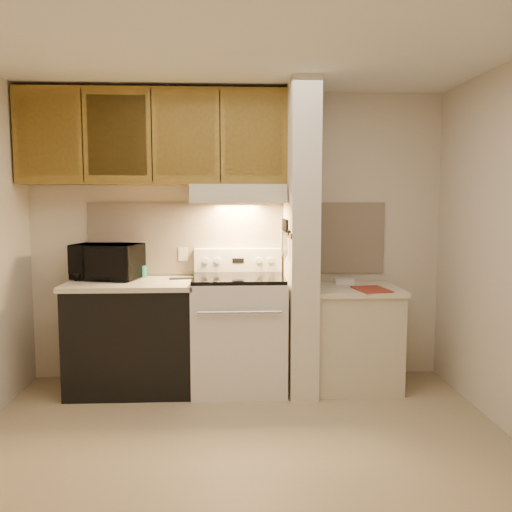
{
  "coord_description": "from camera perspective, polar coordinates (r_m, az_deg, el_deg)",
  "views": [
    {
      "loc": [
        -0.07,
        -3.26,
        1.58
      ],
      "look_at": [
        0.12,
        0.75,
        1.16
      ],
      "focal_mm": 38.0,
      "sensor_mm": 36.0,
      "label": 1
    }
  ],
  "objects": [
    {
      "name": "floor",
      "position": [
        3.63,
        -1.48,
        -19.84
      ],
      "size": [
        3.6,
        3.6,
        0.0
      ],
      "primitive_type": "plane",
      "color": "tan",
      "rests_on": "ground"
    },
    {
      "name": "ceiling",
      "position": [
        3.39,
        -1.6,
        21.74
      ],
      "size": [
        3.6,
        3.6,
        0.0
      ],
      "primitive_type": "plane",
      "rotation": [
        3.14,
        0.0,
        0.0
      ],
      "color": "white",
      "rests_on": "wall_back"
    },
    {
      "name": "wall_back",
      "position": [
        4.77,
        -1.92,
        2.04
      ],
      "size": [
        3.6,
        2.5,
        0.02
      ],
      "primitive_type": "cube",
      "rotation": [
        1.57,
        0.0,
        0.0
      ],
      "color": "beige",
      "rests_on": "floor"
    },
    {
      "name": "backsplash",
      "position": [
        4.76,
        -1.92,
        1.85
      ],
      "size": [
        2.6,
        0.02,
        0.63
      ],
      "primitive_type": "cube",
      "color": "#FFE8CC",
      "rests_on": "wall_back"
    },
    {
      "name": "range_body",
      "position": [
        4.56,
        -1.82,
        -8.22
      ],
      "size": [
        0.76,
        0.65,
        0.92
      ],
      "primitive_type": "cube",
      "color": "silver",
      "rests_on": "floor"
    },
    {
      "name": "oven_window",
      "position": [
        4.24,
        -1.75,
        -8.75
      ],
      "size": [
        0.5,
        0.01,
        0.3
      ],
      "primitive_type": "cube",
      "color": "black",
      "rests_on": "range_body"
    },
    {
      "name": "oven_handle",
      "position": [
        4.15,
        -1.75,
        -5.95
      ],
      "size": [
        0.65,
        0.02,
        0.02
      ],
      "primitive_type": "cylinder",
      "rotation": [
        0.0,
        1.57,
        0.0
      ],
      "color": "silver",
      "rests_on": "range_body"
    },
    {
      "name": "cooktop",
      "position": [
        4.46,
        -1.84,
        -2.3
      ],
      "size": [
        0.74,
        0.64,
        0.03
      ],
      "primitive_type": "cube",
      "color": "black",
      "rests_on": "range_body"
    },
    {
      "name": "range_backguard",
      "position": [
        4.73,
        -1.91,
        -0.42
      ],
      "size": [
        0.76,
        0.08,
        0.2
      ],
      "primitive_type": "cube",
      "color": "silver",
      "rests_on": "range_body"
    },
    {
      "name": "range_display",
      "position": [
        4.69,
        -1.9,
        -0.48
      ],
      "size": [
        0.1,
        0.01,
        0.04
      ],
      "primitive_type": "cube",
      "color": "black",
      "rests_on": "range_backguard"
    },
    {
      "name": "range_knob_left_outer",
      "position": [
        4.69,
        -5.32,
        -0.5
      ],
      "size": [
        0.05,
        0.02,
        0.05
      ],
      "primitive_type": "cylinder",
      "rotation": [
        1.57,
        0.0,
        0.0
      ],
      "color": "silver",
      "rests_on": "range_backguard"
    },
    {
      "name": "range_knob_left_inner",
      "position": [
        4.69,
        -4.1,
        -0.5
      ],
      "size": [
        0.05,
        0.02,
        0.05
      ],
      "primitive_type": "cylinder",
      "rotation": [
        1.57,
        0.0,
        0.0
      ],
      "color": "silver",
      "rests_on": "range_backguard"
    },
    {
      "name": "range_knob_right_inner",
      "position": [
        4.69,
        0.3,
        -0.47
      ],
      "size": [
        0.05,
        0.02,
        0.05
      ],
      "primitive_type": "cylinder",
      "rotation": [
        1.57,
        0.0,
        0.0
      ],
      "color": "silver",
      "rests_on": "range_backguard"
    },
    {
      "name": "range_knob_right_outer",
      "position": [
        4.7,
        1.52,
        -0.47
      ],
      "size": [
        0.05,
        0.02,
        0.05
      ],
      "primitive_type": "cylinder",
      "rotation": [
        1.57,
        0.0,
        0.0
      ],
      "color": "silver",
      "rests_on": "range_backguard"
    },
    {
      "name": "dishwasher_front",
      "position": [
        4.64,
        -12.87,
        -8.42
      ],
      "size": [
        1.0,
        0.63,
        0.87
      ],
      "primitive_type": "cube",
      "color": "black",
      "rests_on": "floor"
    },
    {
      "name": "left_countertop",
      "position": [
        4.55,
        -13.0,
        -2.86
      ],
      "size": [
        1.04,
        0.67,
        0.04
      ],
      "primitive_type": "cube",
      "color": "beige",
      "rests_on": "dishwasher_front"
    },
    {
      "name": "spoon_rest",
      "position": [
        4.6,
        -7.87,
        -2.35
      ],
      "size": [
        0.21,
        0.09,
        0.01
      ],
      "primitive_type": "cube",
      "rotation": [
        0.0,
        0.0,
        0.16
      ],
      "color": "black",
      "rests_on": "left_countertop"
    },
    {
      "name": "teal_jar",
      "position": [
        4.75,
        -11.96,
        -1.59
      ],
      "size": [
        0.11,
        0.11,
        0.1
      ],
      "primitive_type": "cylinder",
      "rotation": [
        0.0,
        0.0,
        -0.14
      ],
      "color": "#236A65",
      "rests_on": "left_countertop"
    },
    {
      "name": "outlet",
      "position": [
        4.78,
        -7.68,
        0.19
      ],
      "size": [
        0.08,
        0.01,
        0.12
      ],
      "primitive_type": "cube",
      "color": "beige",
      "rests_on": "backsplash"
    },
    {
      "name": "microwave",
      "position": [
        4.71,
        -15.38,
        -0.57
      ],
      "size": [
        0.61,
        0.48,
        0.3
      ],
      "primitive_type": "imported",
      "rotation": [
        0.0,
        0.0,
        -0.24
      ],
      "color": "black",
      "rests_on": "left_countertop"
    },
    {
      "name": "partition_pillar",
      "position": [
        4.46,
        4.71,
        1.75
      ],
      "size": [
        0.22,
        0.7,
        2.5
      ],
      "primitive_type": "cube",
      "color": "beige",
      "rests_on": "floor"
    },
    {
      "name": "pillar_trim",
      "position": [
        4.45,
        3.23,
        2.39
      ],
      "size": [
        0.01,
        0.7,
        0.04
      ],
      "primitive_type": "cube",
      "color": "olive",
      "rests_on": "partition_pillar"
    },
    {
      "name": "knife_strip",
      "position": [
        4.39,
        3.22,
        2.6
      ],
      "size": [
        0.02,
        0.42,
        0.04
      ],
      "primitive_type": "cube",
      "color": "black",
      "rests_on": "partition_pillar"
    },
    {
      "name": "knife_blade_a",
      "position": [
        4.25,
        3.26,
        1.14
      ],
      "size": [
        0.01,
        0.03,
        0.16
      ],
      "primitive_type": "cube",
      "color": "silver",
      "rests_on": "knife_strip"
    },
    {
      "name": "knife_handle_a",
      "position": [
        4.23,
        3.29,
        3.15
      ],
      "size": [
        0.02,
        0.02,
        0.1
      ],
      "primitive_type": "cylinder",
      "color": "black",
      "rests_on": "knife_strip"
    },
    {
      "name": "knife_blade_b",
      "position": [
        4.31,
        3.18,
        1.07
      ],
      "size": [
        0.01,
        0.04,
        0.18
      ],
      "primitive_type": "cube",
      "color": "silver",
      "rests_on": "knife_strip"
    },
    {
      "name": "knife_handle_b",
      "position": [
        4.32,
        3.16,
        3.21
      ],
      "size": [
        0.02,
        0.02,
        0.1
      ],
      "primitive_type": "cylinder",
      "color": "black",
      "rests_on": "knife_strip"
    },
    {
      "name": "knife_blade_c",
      "position": [
        4.41,
        3.05,
        1.05
      ],
      "size": [
        0.01,
        0.04,
        0.2
      ],
      "primitive_type": "cube",
      "color": "silver",
      "rests_on": "knife_strip"
    },
    {
      "name": "knife_handle_c",
      "position": [
        4.39,
        3.07,
        3.26
      ],
      "size": [
        0.02,
        0.02,
        0.1
      ],
      "primitive_type": "cylinder",
      "color": "black",
      "rests_on": "knife_strip"
    },
    {
      "name": "knife_blade_d",
      "position": [
        4.49,
        2.94,
        1.4
      ],
      "size": [
        0.01,
        0.04,
        0.16
      ],
      "primitive_type": "cube",
      "color": "silver",
      "rests_on": "knife_strip"
    },
    {
      "name": "knife_handle_d",
      "position": [
        4.48,
        2.95,
        3.31
      ],
      "size": [
        0.02,
        0.02,
        0.1
      ],
      "primitive_type": "cylinder",
      "color": "black",
      "rests_on": "knife_strip"
    },
    {
      "name": "knife_blade_e",
      "position": [
        4.56,
        2.86,
        1.34
      ],
      "size": [
        0.01,
        0.04,
        0.18
      ],
      "primitive_type": "cube",
      "color": "silver",
      "rests_on": "knife_strip"
    },
    {
      "name": "knife_handle_e",
      "position": [
        4.54,
        2.87,
        3.35
      ],
      "size": [
        0.02,
        0.02,
        0.1
      ],
      "primitive_type": "cylinder",
      "color": "black",
      "rests_on": "knife_strip"
    },
    {
      "name": "oven_mitt",
      "position": [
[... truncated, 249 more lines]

